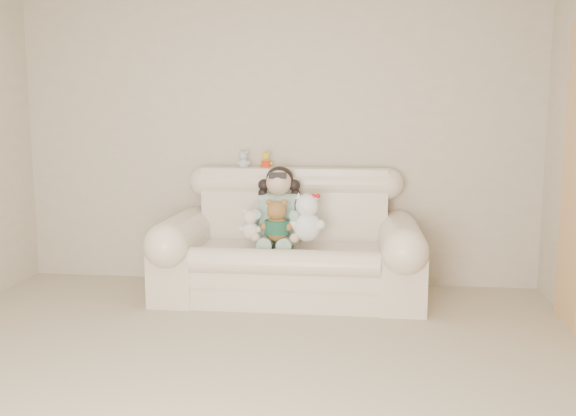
% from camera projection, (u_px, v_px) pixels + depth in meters
% --- Properties ---
extents(floor, '(5.00, 5.00, 0.00)m').
position_uv_depth(floor, '(208.00, 413.00, 3.00)').
color(floor, gray).
rests_on(floor, ground).
extents(wall_back, '(4.50, 0.00, 4.50)m').
position_uv_depth(wall_back, '(276.00, 135.00, 5.27)').
color(wall_back, '#B2A68D').
rests_on(wall_back, ground).
extents(sofa, '(2.10, 0.95, 1.03)m').
position_uv_depth(sofa, '(289.00, 235.00, 4.87)').
color(sofa, beige).
rests_on(sofa, floor).
extents(seated_child, '(0.46, 0.53, 0.65)m').
position_uv_depth(seated_child, '(279.00, 205.00, 4.92)').
color(seated_child, '#2A6949').
rests_on(seated_child, sofa).
extents(brown_teddy, '(0.30, 0.27, 0.38)m').
position_uv_depth(brown_teddy, '(277.00, 216.00, 4.69)').
color(brown_teddy, brown).
rests_on(brown_teddy, sofa).
extents(white_cat, '(0.32, 0.26, 0.45)m').
position_uv_depth(white_cat, '(307.00, 212.00, 4.70)').
color(white_cat, silver).
rests_on(white_cat, sofa).
extents(cream_teddy, '(0.21, 0.18, 0.29)m').
position_uv_depth(cream_teddy, '(250.00, 222.00, 4.74)').
color(cream_teddy, silver).
rests_on(cream_teddy, sofa).
extents(yellow_mini_bear, '(0.13, 0.10, 0.18)m').
position_uv_depth(yellow_mini_bear, '(266.00, 159.00, 5.17)').
color(yellow_mini_bear, gold).
rests_on(yellow_mini_bear, sofa).
extents(grey_mini_plush, '(0.14, 0.13, 0.19)m').
position_uv_depth(grey_mini_plush, '(244.00, 158.00, 5.19)').
color(grey_mini_plush, '#BBB9C1').
rests_on(grey_mini_plush, sofa).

